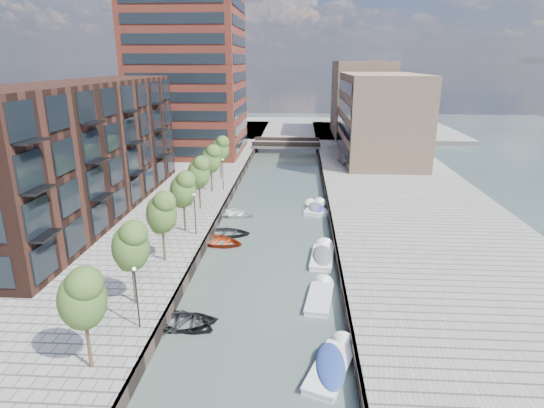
# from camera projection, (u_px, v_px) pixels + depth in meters

# --- Properties ---
(water) EXTENTS (300.00, 300.00, 0.00)m
(water) POSITION_uv_depth(u_px,v_px,m) (279.00, 198.00, 58.90)
(water) COLOR #38473F
(water) RESTS_ON ground
(quay_left) EXTENTS (60.00, 140.00, 1.00)m
(quay_left) POSITION_uv_depth(u_px,v_px,m) (11.00, 190.00, 60.89)
(quay_left) COLOR gray
(quay_left) RESTS_ON ground
(quay_right) EXTENTS (20.00, 140.00, 1.00)m
(quay_right) POSITION_uv_depth(u_px,v_px,m) (404.00, 196.00, 57.80)
(quay_right) COLOR gray
(quay_right) RESTS_ON ground
(quay_wall_left) EXTENTS (0.25, 140.00, 1.00)m
(quay_wall_left) POSITION_uv_depth(u_px,v_px,m) (232.00, 193.00, 59.11)
(quay_wall_left) COLOR #332823
(quay_wall_left) RESTS_ON ground
(quay_wall_right) EXTENTS (0.25, 140.00, 1.00)m
(quay_wall_right) POSITION_uv_depth(u_px,v_px,m) (326.00, 195.00, 58.39)
(quay_wall_right) COLOR #332823
(quay_wall_right) RESTS_ON ground
(far_closure) EXTENTS (80.00, 40.00, 1.00)m
(far_closure) POSITION_uv_depth(u_px,v_px,m) (290.00, 129.00, 115.86)
(far_closure) COLOR gray
(far_closure) RESTS_ON ground
(apartment_block) EXTENTS (8.00, 38.00, 14.00)m
(apartment_block) POSITION_uv_depth(u_px,v_px,m) (86.00, 149.00, 48.16)
(apartment_block) COLOR black
(apartment_block) RESTS_ON quay_left
(tower) EXTENTS (18.00, 18.00, 30.00)m
(tower) POSITION_uv_depth(u_px,v_px,m) (188.00, 67.00, 78.89)
(tower) COLOR brown
(tower) RESTS_ON quay_left
(tan_block_near) EXTENTS (12.00, 25.00, 14.00)m
(tan_block_near) POSITION_uv_depth(u_px,v_px,m) (380.00, 117.00, 76.48)
(tan_block_near) COLOR tan
(tan_block_near) RESTS_ON quay_right
(tan_block_far) EXTENTS (12.00, 20.00, 16.00)m
(tan_block_far) POSITION_uv_depth(u_px,v_px,m) (361.00, 98.00, 100.93)
(tan_block_far) COLOR tan
(tan_block_far) RESTS_ON quay_right
(bridge) EXTENTS (13.00, 6.00, 1.30)m
(bridge) POSITION_uv_depth(u_px,v_px,m) (287.00, 144.00, 88.94)
(bridge) COLOR gray
(bridge) RESTS_ON ground
(tree_0) EXTENTS (2.50, 2.50, 5.95)m
(tree_0) POSITION_uv_depth(u_px,v_px,m) (82.00, 296.00, 23.54)
(tree_0) COLOR #382619
(tree_0) RESTS_ON quay_left
(tree_1) EXTENTS (2.50, 2.50, 5.95)m
(tree_1) POSITION_uv_depth(u_px,v_px,m) (130.00, 244.00, 30.21)
(tree_1) COLOR #382619
(tree_1) RESTS_ON quay_left
(tree_2) EXTENTS (2.50, 2.50, 5.95)m
(tree_2) POSITION_uv_depth(u_px,v_px,m) (161.00, 211.00, 36.87)
(tree_2) COLOR #382619
(tree_2) RESTS_ON quay_left
(tree_3) EXTENTS (2.50, 2.50, 5.95)m
(tree_3) POSITION_uv_depth(u_px,v_px,m) (183.00, 188.00, 43.53)
(tree_3) COLOR #382619
(tree_3) RESTS_ON quay_left
(tree_4) EXTENTS (2.50, 2.50, 5.95)m
(tree_4) POSITION_uv_depth(u_px,v_px,m) (199.00, 171.00, 50.19)
(tree_4) COLOR #382619
(tree_4) RESTS_ON quay_left
(tree_5) EXTENTS (2.50, 2.50, 5.95)m
(tree_5) POSITION_uv_depth(u_px,v_px,m) (211.00, 158.00, 56.86)
(tree_5) COLOR #382619
(tree_5) RESTS_ON quay_left
(tree_6) EXTENTS (2.50, 2.50, 5.95)m
(tree_6) POSITION_uv_depth(u_px,v_px,m) (220.00, 148.00, 63.52)
(tree_6) COLOR #382619
(tree_6) RESTS_ON quay_left
(lamp_0) EXTENTS (0.24, 0.24, 4.12)m
(lamp_0) POSITION_uv_depth(u_px,v_px,m) (136.00, 291.00, 27.81)
(lamp_0) COLOR black
(lamp_0) RESTS_ON quay_left
(lamp_1) EXTENTS (0.24, 0.24, 4.12)m
(lamp_1) POSITION_uv_depth(u_px,v_px,m) (195.00, 210.00, 43.04)
(lamp_1) COLOR black
(lamp_1) RESTS_ON quay_left
(lamp_2) EXTENTS (0.24, 0.24, 4.12)m
(lamp_2) POSITION_uv_depth(u_px,v_px,m) (223.00, 171.00, 58.27)
(lamp_2) COLOR black
(lamp_2) RESTS_ON quay_left
(sloop_0) EXTENTS (5.43, 4.28, 1.02)m
(sloop_0) POSITION_uv_depth(u_px,v_px,m) (182.00, 326.00, 30.45)
(sloop_0) COLOR black
(sloop_0) RESTS_ON ground
(sloop_1) EXTENTS (5.48, 4.85, 0.94)m
(sloop_1) POSITION_uv_depth(u_px,v_px,m) (186.00, 326.00, 30.47)
(sloop_1) COLOR black
(sloop_1) RESTS_ON ground
(sloop_2) EXTENTS (5.94, 4.92, 1.06)m
(sloop_2) POSITION_uv_depth(u_px,v_px,m) (218.00, 244.00, 44.00)
(sloop_2) COLOR #A73312
(sloop_2) RESTS_ON ground
(sloop_3) EXTENTS (5.79, 4.82, 1.03)m
(sloop_3) POSITION_uv_depth(u_px,v_px,m) (233.00, 216.00, 52.03)
(sloop_3) COLOR white
(sloop_3) RESTS_ON ground
(sloop_4) EXTENTS (4.99, 3.67, 1.00)m
(sloop_4) POSITION_uv_depth(u_px,v_px,m) (227.00, 235.00, 46.30)
(sloop_4) COLOR black
(sloop_4) RESTS_ON ground
(motorboat_0) EXTENTS (3.56, 5.63, 1.78)m
(motorboat_0) POSITION_uv_depth(u_px,v_px,m) (333.00, 364.00, 26.27)
(motorboat_0) COLOR white
(motorboat_0) RESTS_ON ground
(motorboat_1) EXTENTS (2.44, 5.64, 1.82)m
(motorboat_1) POSITION_uv_depth(u_px,v_px,m) (323.00, 256.00, 40.91)
(motorboat_1) COLOR white
(motorboat_1) RESTS_ON ground
(motorboat_2) EXTENTS (2.43, 5.21, 1.67)m
(motorboat_2) POSITION_uv_depth(u_px,v_px,m) (321.00, 296.00, 34.13)
(motorboat_2) COLOR silver
(motorboat_2) RESTS_ON ground
(motorboat_3) EXTENTS (3.01, 4.85, 1.53)m
(motorboat_3) POSITION_uv_depth(u_px,v_px,m) (316.00, 209.00, 54.08)
(motorboat_3) COLOR silver
(motorboat_3) RESTS_ON ground
(motorboat_4) EXTENTS (2.86, 5.15, 1.63)m
(motorboat_4) POSITION_uv_depth(u_px,v_px,m) (316.00, 208.00, 54.24)
(motorboat_4) COLOR silver
(motorboat_4) RESTS_ON ground
(car) EXTENTS (2.42, 4.25, 1.36)m
(car) POSITION_uv_depth(u_px,v_px,m) (345.00, 159.00, 74.05)
(car) COLOR #B0B3B5
(car) RESTS_ON quay_right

